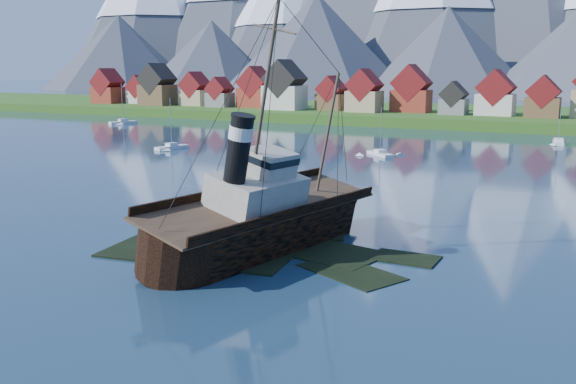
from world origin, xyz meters
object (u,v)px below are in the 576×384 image
at_px(sailboat_b, 172,148).
at_px(sailboat_c, 380,154).
at_px(sailboat_f, 123,123).
at_px(sailboat_e, 558,143).
at_px(tugboat_wreck, 266,215).
at_px(sailboat_a, 244,167).

xyz_separation_m(sailboat_b, sailboat_c, (43.66, 10.55, -0.04)).
xyz_separation_m(sailboat_b, sailboat_f, (-52.63, 44.56, 0.04)).
distance_m(sailboat_c, sailboat_f, 102.13).
relative_size(sailboat_b, sailboat_e, 1.05).
height_order(tugboat_wreck, sailboat_c, tugboat_wreck).
relative_size(sailboat_b, sailboat_f, 0.87).
xyz_separation_m(sailboat_a, sailboat_e, (45.85, 64.69, 0.00)).
distance_m(tugboat_wreck, sailboat_b, 79.95).
xyz_separation_m(sailboat_a, sailboat_b, (-27.97, 16.18, 0.03)).
bearing_deg(sailboat_e, tugboat_wreck, -105.12).
xyz_separation_m(sailboat_e, sailboat_f, (-126.45, -3.95, 0.07)).
distance_m(sailboat_a, sailboat_e, 79.29).
relative_size(sailboat_c, sailboat_f, 0.78).
bearing_deg(sailboat_e, sailboat_a, -130.57).
distance_m(sailboat_a, sailboat_b, 32.31).
xyz_separation_m(sailboat_c, sailboat_f, (-96.30, 34.02, 0.08)).
bearing_deg(sailboat_b, sailboat_e, 48.18).
bearing_deg(sailboat_c, sailboat_b, 146.72).
bearing_deg(tugboat_wreck, sailboat_f, 147.80).
distance_m(sailboat_e, sailboat_f, 126.51).
relative_size(tugboat_wreck, sailboat_b, 2.74).
relative_size(sailboat_a, sailboat_c, 1.03).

